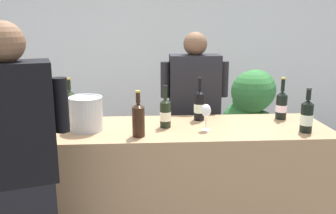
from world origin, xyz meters
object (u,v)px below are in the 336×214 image
at_px(wine_bottle_7, 70,106).
at_px(person_guest, 18,192).
at_px(wine_bottle_1, 199,105).
at_px(wine_bottle_6, 307,116).
at_px(wine_bottle_0, 281,105).
at_px(potted_shrub, 250,111).
at_px(wine_bottle_3, 165,113).
at_px(person_server, 194,129).
at_px(wine_bottle_5, 58,111).
at_px(wine_glass, 206,112).
at_px(wine_bottle_4, 4,117).
at_px(wine_bottle_2, 138,119).
at_px(ice_bucket, 86,113).

distance_m(wine_bottle_7, person_guest, 0.89).
bearing_deg(wine_bottle_1, wine_bottle_6, -27.67).
relative_size(wine_bottle_0, wine_bottle_1, 0.98).
distance_m(wine_bottle_7, potted_shrub, 2.10).
distance_m(wine_bottle_3, person_server, 0.72).
bearing_deg(wine_bottle_5, wine_bottle_3, -4.48).
relative_size(wine_glass, potted_shrub, 0.15).
bearing_deg(wine_bottle_5, wine_glass, -8.42).
bearing_deg(wine_bottle_0, wine_bottle_1, 179.44).
bearing_deg(wine_bottle_6, wine_bottle_5, 172.07).
bearing_deg(potted_shrub, wine_bottle_3, -127.55).
bearing_deg(wine_bottle_4, wine_glass, 0.41).
bearing_deg(wine_bottle_6, wine_glass, 172.83).
bearing_deg(wine_glass, person_server, 89.13).
distance_m(wine_bottle_2, wine_bottle_7, 0.62).
height_order(wine_bottle_3, potted_shrub, wine_bottle_3).
relative_size(wine_bottle_1, wine_bottle_6, 1.07).
distance_m(wine_bottle_5, potted_shrub, 2.20).
height_order(wine_bottle_0, potted_shrub, wine_bottle_0).
bearing_deg(wine_bottle_3, wine_glass, -18.73).
distance_m(wine_bottle_3, wine_bottle_7, 0.71).
relative_size(wine_bottle_1, person_server, 0.20).
height_order(wine_bottle_5, wine_glass, wine_bottle_5).
height_order(wine_bottle_3, wine_bottle_5, wine_bottle_5).
distance_m(person_server, potted_shrub, 1.03).
relative_size(wine_bottle_2, wine_bottle_7, 0.90).
relative_size(wine_bottle_0, potted_shrub, 0.26).
bearing_deg(person_guest, wine_bottle_0, 26.04).
bearing_deg(wine_bottle_7, wine_bottle_1, 1.32).
xyz_separation_m(ice_bucket, person_guest, (-0.27, -0.64, -0.27)).
xyz_separation_m(wine_bottle_0, person_guest, (-1.74, -0.85, -0.26)).
height_order(wine_bottle_1, wine_bottle_2, wine_bottle_1).
bearing_deg(person_server, wine_glass, -90.87).
relative_size(wine_bottle_2, wine_bottle_5, 0.96).
relative_size(wine_bottle_0, person_server, 0.20).
xyz_separation_m(wine_bottle_3, person_server, (0.29, 0.59, -0.30)).
xyz_separation_m(person_guest, potted_shrub, (1.84, 1.99, -0.08)).
bearing_deg(wine_bottle_2, ice_bucket, 155.81).
relative_size(wine_bottle_6, potted_shrub, 0.25).
xyz_separation_m(wine_bottle_0, wine_bottle_2, (-1.10, -0.37, 0.01)).
bearing_deg(wine_bottle_7, wine_bottle_2, -34.94).
bearing_deg(wine_bottle_5, wine_bottle_0, 3.87).
distance_m(wine_bottle_3, wine_glass, 0.29).
bearing_deg(wine_glass, person_guest, -152.22).
distance_m(wine_bottle_1, wine_bottle_7, 0.97).
distance_m(wine_glass, person_guest, 1.28).
bearing_deg(wine_bottle_3, wine_bottle_0, 10.75).
distance_m(wine_bottle_6, person_guest, 1.86).
xyz_separation_m(wine_bottle_2, wine_bottle_5, (-0.57, 0.26, -0.00)).
xyz_separation_m(ice_bucket, person_server, (0.84, 0.63, -0.32)).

